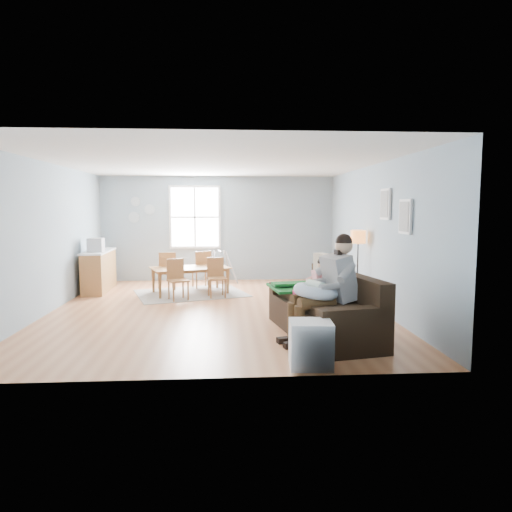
{
  "coord_description": "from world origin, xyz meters",
  "views": [
    {
      "loc": [
        0.19,
        -8.41,
        1.88
      ],
      "look_at": [
        0.75,
        -0.05,
        1.0
      ],
      "focal_mm": 32.0,
      "sensor_mm": 36.0,
      "label": 1
    }
  ],
  "objects": [
    {
      "name": "counter",
      "position": [
        -2.7,
        2.11,
        0.47
      ],
      "size": [
        0.56,
        1.67,
        0.92
      ],
      "color": "brown",
      "rests_on": "room"
    },
    {
      "name": "infant",
      "position": [
        1.42,
        -2.19,
        0.81
      ],
      "size": [
        0.25,
        0.42,
        0.15
      ],
      "color": "silver",
      "rests_on": "nursing_pillow"
    },
    {
      "name": "beige_pillow",
      "position": [
        1.81,
        -1.2,
        0.86
      ],
      "size": [
        0.33,
        0.59,
        0.57
      ],
      "primitive_type": "cube",
      "rotation": [
        0.0,
        0.0,
        0.31
      ],
      "color": "tan",
      "rests_on": "sofa"
    },
    {
      "name": "monitor",
      "position": [
        -2.67,
        1.8,
        1.07
      ],
      "size": [
        0.33,
        0.31,
        0.3
      ],
      "color": "#A7A7AB",
      "rests_on": "counter"
    },
    {
      "name": "nursing_pillow",
      "position": [
        1.43,
        -2.22,
        0.73
      ],
      "size": [
        0.73,
        0.72,
        0.25
      ],
      "primitive_type": "torus",
      "rotation": [
        0.0,
        0.14,
        0.17
      ],
      "color": "silver",
      "rests_on": "father"
    },
    {
      "name": "sofa",
      "position": [
        1.68,
        -1.84,
        0.33
      ],
      "size": [
        1.4,
        2.45,
        0.93
      ],
      "color": "black",
      "rests_on": "room"
    },
    {
      "name": "wall_plates",
      "position": [
        -2.0,
        3.47,
        1.83
      ],
      "size": [
        0.67,
        0.02,
        0.66
      ],
      "color": "#8797A2",
      "rests_on": "room"
    },
    {
      "name": "floor_lamp",
      "position": [
        2.8,
        0.41,
        1.2
      ],
      "size": [
        0.29,
        0.29,
        1.44
      ],
      "color": "black",
      "rests_on": "room"
    },
    {
      "name": "chair_se",
      "position": [
        -0.02,
        1.2,
        0.47
      ],
      "size": [
        0.44,
        0.44,
        0.84
      ],
      "color": "brown",
      "rests_on": "rug"
    },
    {
      "name": "dining_table",
      "position": [
        -0.59,
        1.61,
        0.29
      ],
      "size": [
        1.86,
        1.41,
        0.58
      ],
      "primitive_type": "imported",
      "rotation": [
        0.0,
        0.0,
        0.33
      ],
      "color": "brown",
      "rests_on": "rug"
    },
    {
      "name": "baby_swing",
      "position": [
        0.04,
        3.1,
        0.36
      ],
      "size": [
        0.92,
        0.93,
        0.81
      ],
      "color": "#A7A7AB",
      "rests_on": "room"
    },
    {
      "name": "room",
      "position": [
        0.0,
        0.0,
        2.42
      ],
      "size": [
        8.4,
        9.4,
        3.9
      ],
      "color": "#B0673E"
    },
    {
      "name": "toddler",
      "position": [
        1.56,
        -1.64,
        0.78
      ],
      "size": [
        0.58,
        0.31,
        0.9
      ],
      "color": "silver",
      "rests_on": "sofa"
    },
    {
      "name": "chair_ne",
      "position": [
        -0.37,
        2.27,
        0.5
      ],
      "size": [
        0.51,
        0.51,
        0.89
      ],
      "color": "brown",
      "rests_on": "rug"
    },
    {
      "name": "storage_cube",
      "position": [
        1.18,
        -3.2,
        0.28
      ],
      "size": [
        0.52,
        0.47,
        0.55
      ],
      "color": "silver",
      "rests_on": "room"
    },
    {
      "name": "green_throw",
      "position": [
        1.45,
        -1.1,
        0.59
      ],
      "size": [
        1.16,
        1.01,
        0.04
      ],
      "primitive_type": "cube",
      "rotation": [
        0.0,
        0.0,
        0.14
      ],
      "color": "#166129",
      "rests_on": "sofa"
    },
    {
      "name": "window",
      "position": [
        -0.6,
        3.46,
        1.65
      ],
      "size": [
        1.32,
        0.08,
        1.62
      ],
      "color": "silver",
      "rests_on": "room"
    },
    {
      "name": "father",
      "position": [
        1.61,
        -2.19,
        0.81
      ],
      "size": [
        1.15,
        0.69,
        1.53
      ],
      "color": "gray",
      "rests_on": "sofa"
    },
    {
      "name": "chair_sw",
      "position": [
        -0.82,
        0.94,
        0.47
      ],
      "size": [
        0.5,
        0.5,
        0.84
      ],
      "color": "brown",
      "rests_on": "rug"
    },
    {
      "name": "rug",
      "position": [
        -0.59,
        1.61,
        0.01
      ],
      "size": [
        2.7,
        2.35,
        0.01
      ],
      "primitive_type": "cube",
      "rotation": [
        0.0,
        0.0,
        0.31
      ],
      "color": "gray",
      "rests_on": "room"
    },
    {
      "name": "pictures",
      "position": [
        2.97,
        -1.05,
        1.85
      ],
      "size": [
        0.05,
        1.34,
        0.74
      ],
      "color": "silver",
      "rests_on": "room"
    },
    {
      "name": "chair_nw",
      "position": [
        -1.16,
        2.01,
        0.5
      ],
      "size": [
        0.49,
        0.49,
        0.89
      ],
      "color": "brown",
      "rests_on": "rug"
    }
  ]
}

